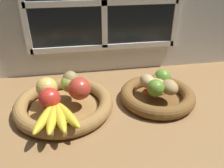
% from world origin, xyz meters
% --- Properties ---
extents(ground_plane, '(1.40, 0.90, 0.03)m').
position_xyz_m(ground_plane, '(0.00, 0.00, -0.01)').
color(ground_plane, olive).
extents(back_wall, '(1.40, 0.05, 0.55)m').
position_xyz_m(back_wall, '(0.00, 0.30, 0.28)').
color(back_wall, silver).
rests_on(back_wall, ground_plane).
extents(fruit_bowl_left, '(0.34, 0.34, 0.05)m').
position_xyz_m(fruit_bowl_left, '(-0.19, -0.01, 0.02)').
color(fruit_bowl_left, olive).
rests_on(fruit_bowl_left, ground_plane).
extents(fruit_bowl_right, '(0.28, 0.28, 0.05)m').
position_xyz_m(fruit_bowl_right, '(0.15, -0.01, 0.02)').
color(fruit_bowl_right, brown).
rests_on(fruit_bowl_right, ground_plane).
extents(apple_red_front, '(0.07, 0.07, 0.07)m').
position_xyz_m(apple_red_front, '(-0.23, -0.06, 0.08)').
color(apple_red_front, red).
rests_on(apple_red_front, fruit_bowl_left).
extents(apple_green_back, '(0.07, 0.07, 0.07)m').
position_xyz_m(apple_green_back, '(-0.16, 0.04, 0.08)').
color(apple_green_back, '#99B74C').
rests_on(apple_green_back, fruit_bowl_left).
extents(apple_golden_left, '(0.07, 0.07, 0.07)m').
position_xyz_m(apple_golden_left, '(-0.24, 0.01, 0.08)').
color(apple_golden_left, '#DBB756').
rests_on(apple_golden_left, fruit_bowl_left).
extents(apple_red_right, '(0.08, 0.08, 0.08)m').
position_xyz_m(apple_red_right, '(-0.13, -0.02, 0.09)').
color(apple_red_right, '#B73828').
rests_on(apple_red_right, fruit_bowl_left).
extents(pear_brown, '(0.08, 0.08, 0.08)m').
position_xyz_m(pear_brown, '(-0.16, 0.04, 0.09)').
color(pear_brown, olive).
rests_on(pear_brown, fruit_bowl_left).
extents(banana_bunch_front, '(0.15, 0.17, 0.03)m').
position_xyz_m(banana_bunch_front, '(-0.20, -0.12, 0.06)').
color(banana_bunch_front, gold).
rests_on(banana_bunch_front, fruit_bowl_left).
extents(potato_large, '(0.09, 0.10, 0.04)m').
position_xyz_m(potato_large, '(0.15, -0.01, 0.07)').
color(potato_large, tan).
rests_on(potato_large, fruit_bowl_right).
extents(potato_back, '(0.08, 0.08, 0.05)m').
position_xyz_m(potato_back, '(0.17, 0.03, 0.07)').
color(potato_back, tan).
rests_on(potato_back, fruit_bowl_right).
extents(potato_small, '(0.06, 0.08, 0.05)m').
position_xyz_m(potato_small, '(0.18, -0.04, 0.07)').
color(potato_small, '#A38451').
rests_on(potato_small, fruit_bowl_right).
extents(potato_oblong, '(0.06, 0.08, 0.05)m').
position_xyz_m(potato_oblong, '(0.12, 0.02, 0.07)').
color(potato_oblong, tan).
rests_on(potato_oblong, fruit_bowl_right).
extents(lime_near, '(0.06, 0.06, 0.06)m').
position_xyz_m(lime_near, '(0.13, -0.04, 0.08)').
color(lime_near, olive).
rests_on(lime_near, fruit_bowl_right).
extents(lime_far, '(0.06, 0.06, 0.06)m').
position_xyz_m(lime_far, '(0.18, 0.03, 0.08)').
color(lime_far, olive).
rests_on(lime_far, fruit_bowl_right).
extents(chili_pepper, '(0.15, 0.06, 0.02)m').
position_xyz_m(chili_pepper, '(0.17, 0.00, 0.06)').
color(chili_pepper, red).
rests_on(chili_pepper, fruit_bowl_right).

